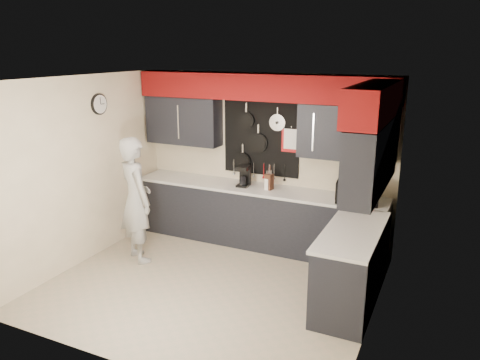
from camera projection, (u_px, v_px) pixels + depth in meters
The scene contains 10 objects.
ground at pixel (212, 285), 6.03m from camera, with size 4.00×4.00×0.00m, color tan.
back_wall_assembly at pixel (262, 114), 6.87m from camera, with size 4.00×0.36×2.60m.
right_wall_assembly at pixel (374, 146), 4.98m from camera, with size 0.36×3.50×2.60m.
left_wall_assembly at pixel (84, 168), 6.49m from camera, with size 0.05×3.50×2.60m.
base_cabinets at pixel (279, 228), 6.69m from camera, with size 3.95×2.20×0.92m.
microwave at pixel (358, 192), 6.31m from camera, with size 0.56×0.38×0.31m, color black.
knife_block at pixel (269, 182), 6.91m from camera, with size 0.11×0.11×0.23m, color #3A1F12.
utensil_crock at pixel (268, 184), 6.93m from camera, with size 0.13×0.13×0.17m, color white.
coffee_maker at pixel (244, 175), 7.08m from camera, with size 0.19×0.22×0.32m.
person at pixel (136, 200), 6.54m from camera, with size 0.65×0.43×1.79m, color #A4A4A2.
Camera 1 is at (2.63, -4.77, 2.95)m, focal length 35.00 mm.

